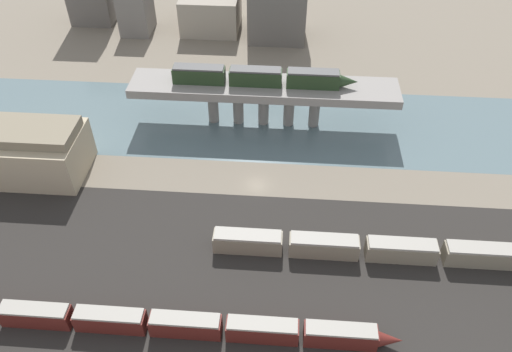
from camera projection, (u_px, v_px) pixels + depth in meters
The scene contains 10 objects.
ground_plane at pixel (257, 185), 96.20m from camera, with size 400.00×400.00×0.00m, color #756B5B.
railbed_yard at pixel (246, 289), 78.47m from camera, with size 280.00×42.00×0.01m, color #282623.
river_water at pixel (263, 122), 111.35m from camera, with size 320.00×27.72×0.01m, color slate.
bridge at pixel (264, 91), 105.92m from camera, with size 56.77×9.48×9.87m.
train_on_bridge at pixel (262, 77), 103.56m from camera, with size 38.54×3.04×3.62m.
train_yard_near at pixel (81, 318), 72.70m from camera, with size 91.62×2.63×3.53m.
train_yard_mid at pixel (410, 251), 81.87m from camera, with size 66.21×3.03×3.70m.
warehouse_building at pixel (16, 150), 96.06m from camera, with size 25.90×13.07×10.74m.
city_block_left at pixel (136, 11), 140.68m from camera, with size 8.24×10.21×11.90m, color slate.
city_block_center at pixel (211, 11), 142.82m from camera, with size 16.13×15.76×10.06m, color gray.
Camera 1 is at (5.04, -69.87, 65.95)m, focal length 35.00 mm.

